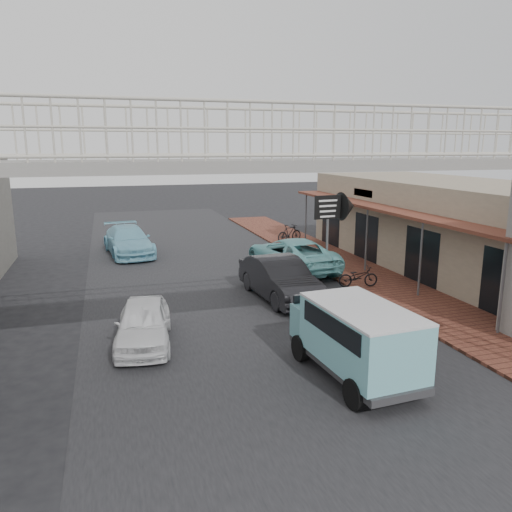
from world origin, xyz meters
TOP-DOWN VIEW (x-y plane):
  - ground at (0.00, 0.00)m, footprint 120.00×120.00m
  - road_strip at (0.00, 0.00)m, footprint 10.00×60.00m
  - sidewalk at (6.50, 3.00)m, footprint 3.00×40.00m
  - shophouse_row at (10.97, 4.00)m, footprint 7.20×18.00m
  - footbridge at (0.00, -4.00)m, footprint 16.40×2.40m
  - white_hatchback at (-3.21, -0.60)m, footprint 1.95×3.86m
  - dark_sedan at (1.94, 2.39)m, footprint 2.00×4.75m
  - angkot_curb at (3.86, 6.26)m, footprint 3.16×5.68m
  - angkot_far at (-3.02, 11.94)m, footprint 2.67×5.28m
  - angkot_van at (1.51, -4.28)m, footprint 2.01×3.95m
  - motorcycle_near at (5.30, 2.67)m, footprint 1.64×0.78m
  - motorcycle_far at (6.04, 12.32)m, footprint 1.77×1.02m
  - arrow_sign at (6.05, 5.48)m, footprint 2.06×1.32m

SIDE VIEW (x-z plane):
  - ground at x=0.00m, z-range 0.00..0.00m
  - road_strip at x=0.00m, z-range 0.00..0.01m
  - sidewalk at x=6.50m, z-range 0.00..0.10m
  - motorcycle_near at x=5.30m, z-range 0.10..0.93m
  - motorcycle_far at x=6.04m, z-range 0.10..1.13m
  - white_hatchback at x=-3.21m, z-range 0.00..1.26m
  - angkot_far at x=-3.02m, z-range 0.00..1.47m
  - angkot_curb at x=3.86m, z-range 0.00..1.50m
  - dark_sedan at x=1.94m, z-range 0.00..1.53m
  - angkot_van at x=1.51m, z-range 0.25..2.14m
  - shophouse_row at x=10.97m, z-range 0.01..4.01m
  - arrow_sign at x=6.05m, z-range 1.17..4.64m
  - footbridge at x=0.00m, z-range 0.01..6.35m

